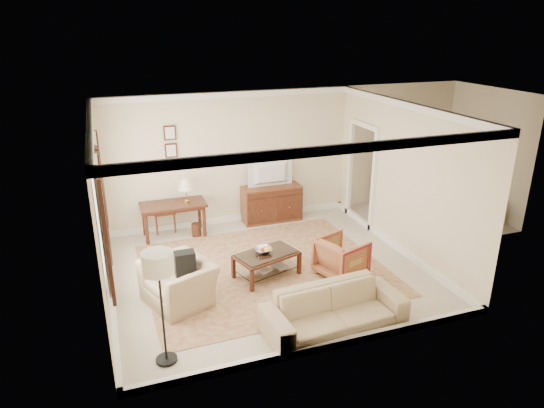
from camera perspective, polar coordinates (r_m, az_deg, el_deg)
room_shell at (r=8.06m, az=-0.63°, el=7.95°), size 5.51×5.01×2.91m
annex_bedroom at (r=11.77m, az=18.64°, el=0.12°), size 3.00×2.70×2.90m
window_front at (r=7.26m, az=-19.32°, el=-2.33°), size 0.12×1.56×1.80m
window_rear at (r=8.76m, az=-19.56°, el=1.53°), size 0.12×1.56×1.80m
doorway at (r=10.84m, az=10.46°, el=3.28°), size 0.10×1.12×2.25m
rug at (r=8.93m, az=-0.93°, el=-7.66°), size 4.30×3.71×0.01m
writing_desk at (r=10.24m, az=-11.55°, el=-0.53°), size 1.34×0.67×0.73m
desk_chair at (r=10.58m, az=-12.65°, el=-0.47°), size 0.54×0.54×1.05m
desk_lamp at (r=10.16m, az=-10.08°, el=1.57°), size 0.32×0.32×0.50m
framed_prints at (r=10.26m, az=-11.86°, el=7.21°), size 0.25×0.04×0.68m
sideboard at (r=10.93m, az=-0.06°, el=0.08°), size 1.32×0.51×0.81m
tv at (r=10.64m, az=-0.03°, el=4.57°), size 0.98×0.56×0.13m
coffee_table at (r=8.55m, az=-0.64°, el=-6.42°), size 1.22×0.92×0.46m
fruit_bowl at (r=8.52m, az=-1.02°, el=-5.34°), size 0.42×0.42×0.10m
book_a at (r=8.51m, az=-1.66°, el=-7.89°), size 0.27×0.14×0.38m
book_b at (r=8.64m, az=0.30°, el=-7.43°), size 0.27×0.12×0.38m
striped_armchair at (r=8.67m, az=8.19°, el=-6.01°), size 0.91×0.93×0.77m
club_armchair at (r=7.90m, az=-10.92°, el=-8.29°), size 1.04×1.25×0.93m
backpack at (r=7.79m, az=-10.22°, el=-6.65°), size 0.25×0.34×0.40m
sofa at (r=7.23m, az=7.39°, el=-11.51°), size 2.15×0.76×0.82m
floor_lamp at (r=6.21m, az=-13.21°, el=-7.70°), size 0.40×0.40×1.60m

